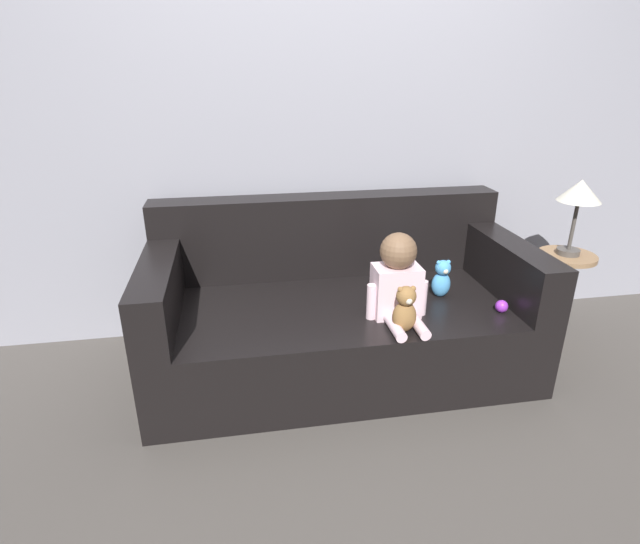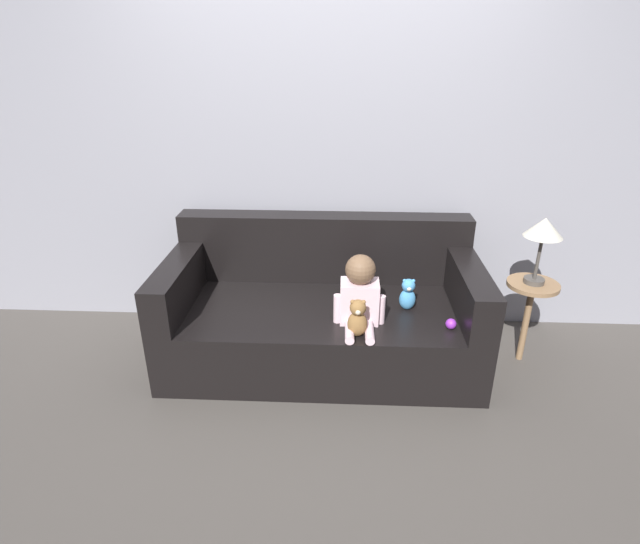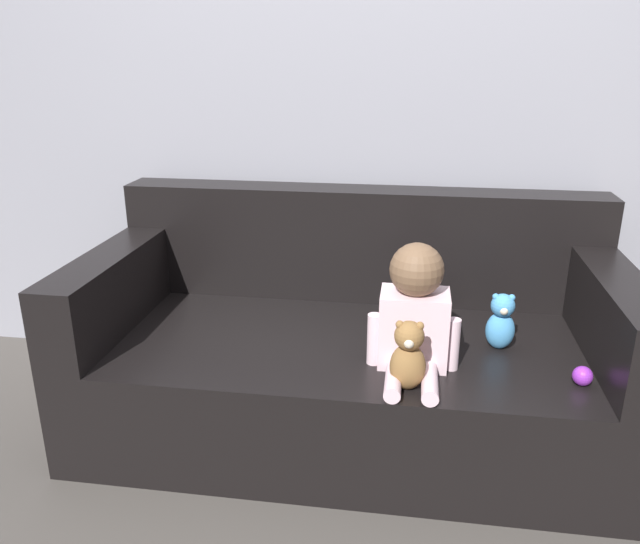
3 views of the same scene
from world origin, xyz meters
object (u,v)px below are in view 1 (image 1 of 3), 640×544
Objects in this scene: couch at (338,311)px; teddy_bear_brown at (405,309)px; person_baby at (397,280)px; side_table at (574,222)px; toy_ball at (502,306)px; plush_toy_side at (442,279)px.

couch reaches higher than teddy_bear_brown.
side_table is (1.05, 0.25, 0.16)m from person_baby.
teddy_bear_brown is at bearing -94.77° from person_baby.
side_table reaches higher than teddy_bear_brown.
side_table is (1.06, 0.41, 0.23)m from teddy_bear_brown.
person_baby is 6.70× the size of toy_ball.
toy_ball is at bearing -6.28° from person_baby.
plush_toy_side is 0.32m from toy_ball.
side_table is at bearing 21.03° from teddy_bear_brown.
side_table is at bearing 6.60° from plush_toy_side.
teddy_bear_brown is 0.44m from plush_toy_side.
person_baby is at bearing 173.72° from toy_ball.
plush_toy_side is at bearing 46.41° from teddy_bear_brown.
couch is at bearing 168.45° from plush_toy_side.
couch reaches higher than person_baby.
toy_ball is (0.53, 0.10, -0.08)m from teddy_bear_brown.
toy_ball is at bearing -23.71° from couch.
person_baby is 0.54m from toy_ball.
person_baby is 1.09m from side_table.
teddy_bear_brown is at bearing -168.95° from toy_ball.
plush_toy_side is at bearing -11.55° from couch.
plush_toy_side is (0.51, -0.11, 0.19)m from couch.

